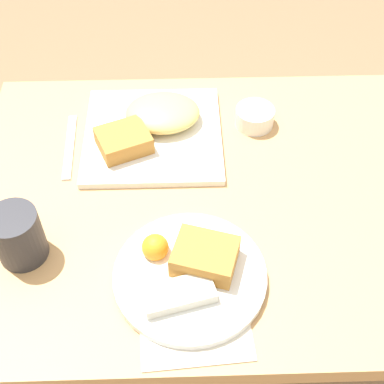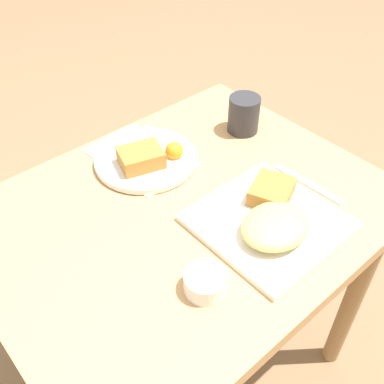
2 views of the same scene
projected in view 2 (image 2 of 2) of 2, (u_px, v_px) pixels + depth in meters
ground_plane at (187, 365)px, 1.44m from camera, size 8.00×8.00×0.00m
dining_table at (186, 239)px, 1.03m from camera, size 0.86×0.68×0.71m
menu_card at (140, 158)px, 1.09m from camera, size 0.18×0.26×0.00m
plate_square_near at (271, 219)px, 0.91m from camera, size 0.27×0.27×0.06m
plate_oval_far at (146, 157)px, 1.07m from camera, size 0.24×0.24×0.05m
sauce_ramekin at (205, 282)px, 0.79m from camera, size 0.08×0.08×0.04m
butter_knife at (308, 184)px, 1.02m from camera, size 0.02×0.18×0.00m
coffee_mug at (244, 114)px, 1.15m from camera, size 0.08×0.08×0.10m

